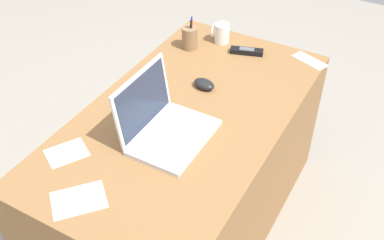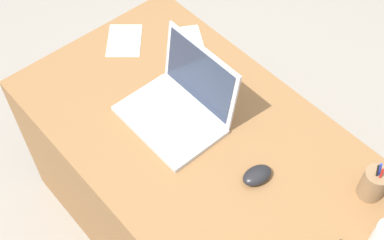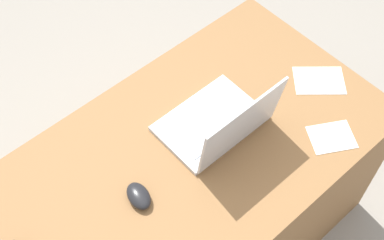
{
  "view_description": "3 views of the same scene",
  "coord_description": "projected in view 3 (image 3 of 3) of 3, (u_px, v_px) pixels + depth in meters",
  "views": [
    {
      "loc": [
        -1.31,
        -0.76,
        1.92
      ],
      "look_at": [
        -0.08,
        -0.07,
        0.75
      ],
      "focal_mm": 43.86,
      "sensor_mm": 36.0,
      "label": 1
    },
    {
      "loc": [
        0.7,
        -0.69,
        2.11
      ],
      "look_at": [
        -0.08,
        -0.0,
        0.76
      ],
      "focal_mm": 48.39,
      "sensor_mm": 36.0,
      "label": 2
    },
    {
      "loc": [
        0.56,
        0.68,
        2.17
      ],
      "look_at": [
        -0.09,
        -0.05,
        0.77
      ],
      "focal_mm": 49.2,
      "sensor_mm": 36.0,
      "label": 3
    }
  ],
  "objects": [
    {
      "name": "desk",
      "position": [
        183.0,
        206.0,
        2.0
      ],
      "size": [
        1.43,
        0.78,
        0.7
      ],
      "primitive_type": "cube",
      "color": "olive",
      "rests_on": "ground"
    },
    {
      "name": "laptop",
      "position": [
        220.0,
        123.0,
        1.73
      ],
      "size": [
        0.35,
        0.28,
        0.25
      ],
      "color": "silver",
      "rests_on": "desk"
    },
    {
      "name": "computer_mouse",
      "position": [
        139.0,
        196.0,
        1.61
      ],
      "size": [
        0.08,
        0.11,
        0.04
      ],
      "primitive_type": "ellipsoid",
      "rotation": [
        0.0,
        0.0,
        -0.17
      ],
      "color": "black",
      "rests_on": "desk"
    },
    {
      "name": "paper_note_left",
      "position": [
        319.0,
        80.0,
        1.9
      ],
      "size": [
        0.22,
        0.22,
        0.0
      ],
      "primitive_type": "cube",
      "rotation": [
        0.0,
        0.0,
        -0.72
      ],
      "color": "white",
      "rests_on": "desk"
    },
    {
      "name": "paper_note_right",
      "position": [
        332.0,
        137.0,
        1.76
      ],
      "size": [
        0.18,
        0.17,
        0.0
      ],
      "primitive_type": "cube",
      "rotation": [
        0.0,
        0.0,
        -0.53
      ],
      "color": "white",
      "rests_on": "desk"
    }
  ]
}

